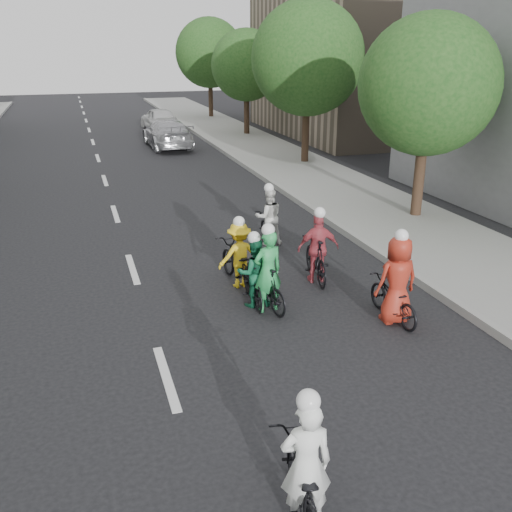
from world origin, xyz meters
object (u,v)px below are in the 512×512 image
cyclist_3 (317,254)px  cyclist_6 (253,277)px  cyclist_4 (268,222)px  follow_car_trail (159,119)px  cyclist_5 (395,289)px  cyclist_0 (267,280)px  cyclist_1 (239,260)px  cyclist_2 (303,477)px  follow_car_lead (167,134)px

cyclist_3 → cyclist_6: size_ratio=1.11×
cyclist_4 → follow_car_trail: bearing=-86.0°
cyclist_5 → cyclist_6: cyclist_5 is taller
cyclist_0 → cyclist_1: bearing=-92.1°
cyclist_0 → cyclist_4: cyclist_0 is taller
cyclist_3 → cyclist_5: (0.63, -2.31, 0.02)m
cyclist_0 → cyclist_6: size_ratio=1.15×
cyclist_2 → follow_car_lead: 25.45m
follow_car_lead → follow_car_trail: (0.59, 6.78, -0.02)m
cyclist_0 → cyclist_1: size_ratio=0.93×
cyclist_4 → cyclist_5: (0.84, -5.10, 0.07)m
cyclist_2 → cyclist_5: cyclist_5 is taller
cyclist_1 → cyclist_6: 1.05m
cyclist_4 → follow_car_trail: 22.93m
cyclist_4 → follow_car_trail: (0.55, 22.92, 0.10)m
cyclist_0 → cyclist_6: (-0.19, 0.30, -0.04)m
cyclist_2 → follow_car_trail: bearing=-85.5°
cyclist_4 → cyclist_5: cyclist_5 is taller
cyclist_2 → cyclist_6: 5.72m
cyclist_5 → cyclist_6: bearing=-34.6°
cyclist_5 → follow_car_trail: cyclist_5 is taller
cyclist_1 → cyclist_2: cyclist_2 is taller
cyclist_1 → cyclist_5: cyclist_5 is taller
cyclist_0 → cyclist_5: bearing=140.0°
cyclist_6 → follow_car_lead: 19.77m
cyclist_0 → cyclist_4: (1.34, 3.86, -0.04)m
cyclist_3 → follow_car_trail: 25.72m
cyclist_5 → cyclist_3: bearing=-76.5°
cyclist_3 → follow_car_lead: cyclist_3 is taller
cyclist_2 → cyclist_4: 9.56m
cyclist_6 → cyclist_3: bearing=-152.3°
cyclist_2 → cyclist_1: bearing=-89.7°
cyclist_2 → follow_car_trail: cyclist_2 is taller
cyclist_2 → cyclist_6: (1.18, 5.60, 0.04)m
cyclist_5 → cyclist_1: bearing=-49.1°
cyclist_1 → cyclist_3: cyclist_3 is taller
cyclist_1 → cyclist_5: bearing=125.8°
cyclist_0 → follow_car_trail: 26.86m
cyclist_0 → cyclist_3: bearing=-155.9°
cyclist_1 → follow_car_lead: size_ratio=0.40×
cyclist_4 → follow_car_lead: bearing=-84.5°
cyclist_2 → cyclist_4: bearing=-96.3°
cyclist_1 → follow_car_trail: bearing=-101.7°
cyclist_3 → cyclist_5: cyclist_5 is taller
cyclist_2 → cyclist_5: bearing=-120.9°
cyclist_3 → cyclist_5: size_ratio=0.94×
cyclist_3 → follow_car_trail: (0.34, 25.71, 0.05)m
cyclist_6 → follow_car_lead: (1.49, 19.71, 0.12)m
cyclist_1 → follow_car_trail: (2.09, 25.44, 0.10)m
cyclist_2 → cyclist_5: 5.40m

